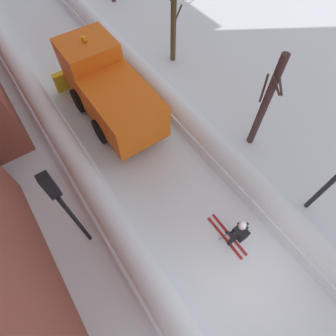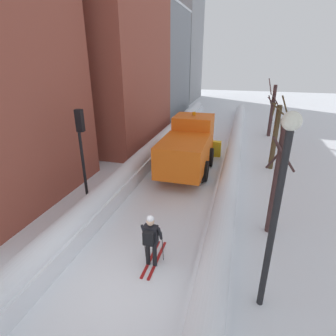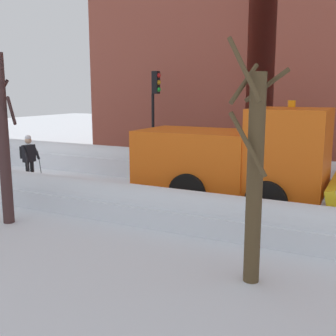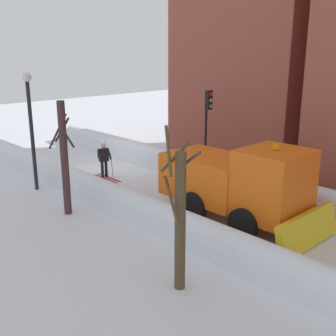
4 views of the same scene
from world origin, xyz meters
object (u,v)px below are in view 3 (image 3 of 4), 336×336
skier (29,157)px  traffic_light_pole (155,102)px  bare_tree_mid (254,174)px  bare_tree_near (3,138)px  plow_truck (240,157)px

skier → traffic_light_pole: (-4.01, 3.06, 1.92)m
traffic_light_pole → bare_tree_mid: (8.17, 6.36, -0.96)m
traffic_light_pole → bare_tree_near: size_ratio=0.97×
bare_tree_mid → skier: bearing=-113.8°
traffic_light_pole → bare_tree_mid: size_ratio=0.97×
traffic_light_pole → bare_tree_mid: bare_tree_mid is taller
bare_tree_near → bare_tree_mid: (0.49, 6.52, -0.23)m
plow_truck → bare_tree_near: bearing=-49.8°
traffic_light_pole → bare_tree_mid: 10.40m
plow_truck → bare_tree_mid: 4.92m
traffic_light_pole → plow_truck: bearing=52.8°
plow_truck → bare_tree_mid: bearing=19.8°
skier → bare_tree_near: bare_tree_near is taller
plow_truck → skier: plow_truck is taller
traffic_light_pole → bare_tree_near: 7.71m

